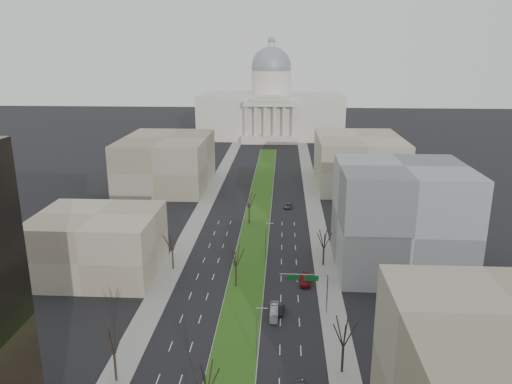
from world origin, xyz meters
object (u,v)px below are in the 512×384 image
at_px(car_black, 280,310).
at_px(car_red, 305,280).
at_px(car_grey_far, 288,206).
at_px(box_van, 274,312).

distance_m(car_black, car_red, 13.65).
relative_size(car_grey_far, box_van, 0.72).
bearing_deg(car_red, car_grey_far, 96.91).
bearing_deg(box_van, car_black, 53.03).
height_order(car_red, box_van, box_van).
height_order(car_black, car_red, car_red).
xyz_separation_m(car_black, car_red, (5.34, 12.56, 0.09)).
xyz_separation_m(car_red, box_van, (-6.36, -13.90, 0.10)).
xyz_separation_m(car_black, car_grey_far, (1.93, 65.87, -0.06)).
distance_m(car_red, car_grey_far, 53.42).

